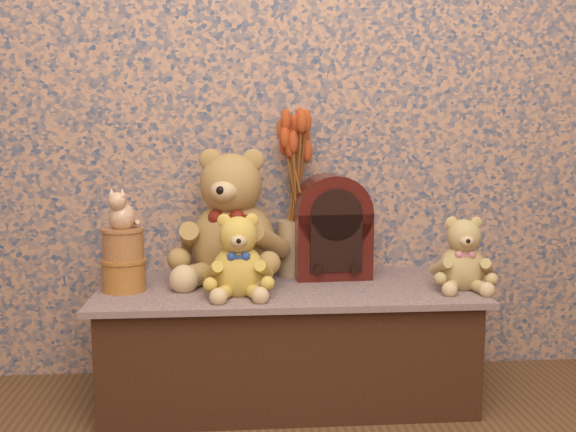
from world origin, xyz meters
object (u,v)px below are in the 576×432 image
object	(u,v)px
teddy_medium	(238,251)
biscuit_tin_lower	(124,275)
teddy_large	(233,210)
cathedral_radio	(331,226)
ceramic_vase	(293,248)
teddy_small	(463,250)
cat_figurine	(122,208)

from	to	relation	value
teddy_medium	biscuit_tin_lower	size ratio (longest dim) A/B	1.99
teddy_large	teddy_medium	distance (m)	0.24
cathedral_radio	ceramic_vase	world-z (taller)	cathedral_radio
teddy_small	cat_figurine	distance (m)	1.10
teddy_medium	cat_figurine	size ratio (longest dim) A/B	2.04
teddy_small	ceramic_vase	size ratio (longest dim) A/B	1.30
biscuit_tin_lower	teddy_medium	bearing A→B (deg)	-11.52
teddy_large	teddy_small	size ratio (longest dim) A/B	1.91
teddy_small	cat_figurine	bearing A→B (deg)	-174.75
teddy_large	cathedral_radio	bearing A→B (deg)	19.21
cathedral_radio	cat_figurine	bearing A→B (deg)	-169.95
teddy_medium	cathedral_radio	xyz separation A→B (m)	(0.33, 0.23, 0.04)
ceramic_vase	cat_figurine	xyz separation A→B (m)	(-0.56, -0.19, 0.17)
teddy_large	teddy_medium	size ratio (longest dim) A/B	1.76
teddy_large	biscuit_tin_lower	distance (m)	0.42
cathedral_radio	biscuit_tin_lower	distance (m)	0.72
cathedral_radio	ceramic_vase	xyz separation A→B (m)	(-0.13, 0.03, -0.08)
teddy_medium	cat_figurine	xyz separation A→B (m)	(-0.37, 0.07, 0.13)
cathedral_radio	ceramic_vase	bearing A→B (deg)	163.61
cathedral_radio	cat_figurine	size ratio (longest dim) A/B	2.67
cathedral_radio	cat_figurine	world-z (taller)	cathedral_radio
teddy_large	teddy_small	bearing A→B (deg)	1.04
cathedral_radio	biscuit_tin_lower	bearing A→B (deg)	-169.95
teddy_medium	cat_figurine	distance (m)	0.40
ceramic_vase	cat_figurine	distance (m)	0.62
biscuit_tin_lower	cat_figurine	xyz separation A→B (m)	(0.00, 0.00, 0.22)
teddy_large	ceramic_vase	bearing A→B (deg)	29.45
ceramic_vase	teddy_medium	bearing A→B (deg)	-126.50
teddy_small	ceramic_vase	bearing A→B (deg)	163.23
teddy_large	ceramic_vase	distance (m)	0.26
biscuit_tin_lower	cat_figurine	distance (m)	0.22
teddy_large	teddy_medium	xyz separation A→B (m)	(0.02, -0.21, -0.10)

